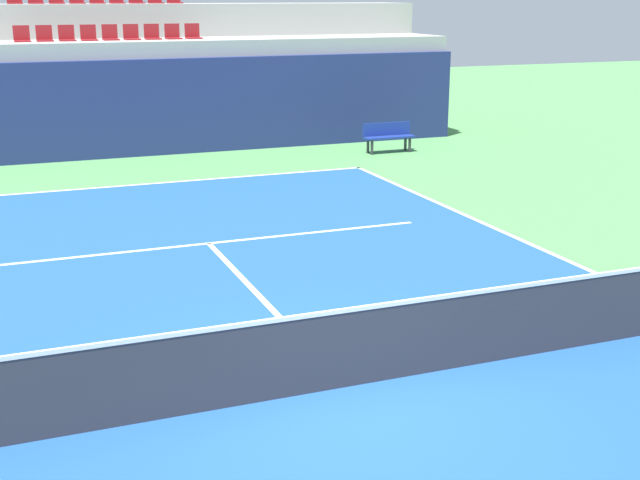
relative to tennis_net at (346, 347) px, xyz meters
name	(u,v)px	position (x,y,z in m)	size (l,w,h in m)	color
ground_plane	(346,387)	(0.00, 0.00, -0.51)	(80.00, 80.00, 0.00)	#4C8C4C
court_surface	(346,387)	(0.00, 0.00, -0.50)	(11.00, 24.00, 0.01)	#1E4C99
baseline_far	(152,184)	(0.00, 11.95, -0.50)	(11.00, 0.10, 0.00)	white
service_line_far	(209,243)	(0.00, 6.40, -0.50)	(8.26, 0.10, 0.00)	white
centre_service_line	(262,299)	(0.00, 3.20, -0.50)	(0.10, 6.40, 0.00)	white
back_wall	(123,109)	(0.00, 15.85, 0.83)	(20.47, 0.30, 2.68)	navy
stands_tier_lower	(115,96)	(0.00, 17.20, 1.06)	(20.47, 2.40, 3.14)	#9E9E99
stands_tier_upper	(102,72)	(0.00, 19.60, 1.55)	(20.47, 2.40, 4.13)	#9E9E99
seating_row_lower	(110,36)	(0.00, 17.30, 2.75)	(5.25, 0.44, 0.44)	maroon
tennis_net	(346,347)	(0.00, 0.00, 0.00)	(11.08, 0.08, 1.07)	black
player_bench	(388,135)	(7.20, 13.82, 0.00)	(1.50, 0.40, 0.85)	navy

